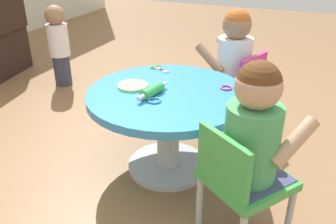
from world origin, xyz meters
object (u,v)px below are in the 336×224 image
(child_chair_left, at_px, (240,180))
(seated_child_right, at_px, (234,52))
(seated_child_left, at_px, (254,127))
(child_chair_right, at_px, (236,88))
(toddler_standing, at_px, (59,44))
(rolling_pin, at_px, (152,91))
(craft_scissors, at_px, (158,68))
(craft_table, at_px, (168,113))

(child_chair_left, height_order, seated_child_right, seated_child_right)
(seated_child_left, bearing_deg, child_chair_right, 16.40)
(child_chair_left, xyz_separation_m, toddler_standing, (1.14, 1.79, 0.05))
(rolling_pin, bearing_deg, child_chair_right, -24.48)
(craft_scissors, bearing_deg, seated_child_right, -54.32)
(child_chair_right, relative_size, rolling_pin, 2.33)
(child_chair_right, relative_size, craft_scissors, 3.78)
(seated_child_right, height_order, toddler_standing, seated_child_right)
(craft_table, relative_size, child_chair_left, 1.53)
(child_chair_left, distance_m, seated_child_left, 0.23)
(child_chair_right, xyz_separation_m, rolling_pin, (-0.62, 0.28, 0.18))
(child_chair_left, relative_size, rolling_pin, 2.33)
(seated_child_right, relative_size, toddler_standing, 0.76)
(child_chair_left, xyz_separation_m, seated_child_right, (0.92, 0.27, 0.23))
(craft_table, distance_m, child_chair_left, 0.59)
(toddler_standing, bearing_deg, rolling_pin, -123.82)
(craft_table, bearing_deg, child_chair_left, -128.01)
(craft_table, relative_size, child_chair_right, 1.53)
(craft_scissors, bearing_deg, rolling_pin, -159.40)
(child_chair_left, bearing_deg, seated_child_left, -34.65)
(seated_child_left, xyz_separation_m, craft_scissors, (0.62, 0.68, -0.07))
(craft_table, xyz_separation_m, child_chair_right, (0.55, -0.23, -0.04))
(child_chair_left, distance_m, child_chair_right, 0.94)
(craft_table, distance_m, craft_scissors, 0.36)
(craft_table, relative_size, seated_child_left, 1.61)
(craft_table, distance_m, child_chair_right, 0.59)
(seated_child_left, height_order, craft_scissors, seated_child_left)
(seated_child_left, relative_size, child_chair_right, 0.95)
(craft_table, height_order, rolling_pin, rolling_pin)
(craft_table, xyz_separation_m, toddler_standing, (0.78, 1.32, 0.02))
(seated_child_left, distance_m, rolling_pin, 0.60)
(child_chair_right, distance_m, rolling_pin, 0.70)
(seated_child_left, distance_m, child_chair_right, 0.94)
(child_chair_right, height_order, seated_child_right, seated_child_right)
(seated_child_left, bearing_deg, craft_table, 55.85)
(child_chair_right, bearing_deg, seated_child_right, 70.38)
(craft_table, bearing_deg, seated_child_left, -124.15)
(seated_child_right, distance_m, rolling_pin, 0.68)
(rolling_pin, bearing_deg, child_chair_left, -119.31)
(seated_child_left, bearing_deg, child_chair_left, 145.35)
(seated_child_left, distance_m, toddler_standing, 2.13)
(seated_child_right, bearing_deg, child_chair_right, -109.62)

